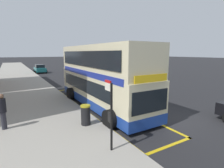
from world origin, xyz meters
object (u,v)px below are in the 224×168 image
object	(u,v)px
parked_car_navy_behind	(79,67)
litter_bin	(86,115)
parked_car_teal_across	(40,69)
double_decker_bus	(101,78)
pedestrian_waiting_near_sign	(3,110)
bus_stop_sign	(110,110)

from	to	relation	value
parked_car_navy_behind	litter_bin	size ratio (longest dim) A/B	3.95
parked_car_teal_across	double_decker_bus	bearing A→B (deg)	-86.93
pedestrian_waiting_near_sign	litter_bin	size ratio (longest dim) A/B	1.69
parked_car_navy_behind	pedestrian_waiting_near_sign	xyz separation A→B (m)	(-13.50, -26.25, 0.32)
bus_stop_sign	pedestrian_waiting_near_sign	distance (m)	5.66
double_decker_bus	parked_car_teal_across	world-z (taller)	double_decker_bus
double_decker_bus	pedestrian_waiting_near_sign	size ratio (longest dim) A/B	5.81
parked_car_navy_behind	bus_stop_sign	bearing A→B (deg)	-105.87
double_decker_bus	litter_bin	bearing A→B (deg)	-129.22
bus_stop_sign	parked_car_navy_behind	distance (m)	32.10
parked_car_teal_across	litter_bin	world-z (taller)	parked_car_teal_across
bus_stop_sign	litter_bin	distance (m)	2.95
litter_bin	parked_car_navy_behind	bearing A→B (deg)	70.59
parked_car_navy_behind	parked_car_teal_across	distance (m)	7.90
pedestrian_waiting_near_sign	litter_bin	world-z (taller)	pedestrian_waiting_near_sign
double_decker_bus	bus_stop_sign	distance (m)	6.23
double_decker_bus	parked_car_navy_behind	size ratio (longest dim) A/B	2.49
double_decker_bus	bus_stop_sign	world-z (taller)	double_decker_bus
double_decker_bus	parked_car_navy_behind	bearing A→B (deg)	73.46
parked_car_navy_behind	litter_bin	world-z (taller)	parked_car_navy_behind
pedestrian_waiting_near_sign	bus_stop_sign	bearing A→B (deg)	-49.63
bus_stop_sign	litter_bin	world-z (taller)	bus_stop_sign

